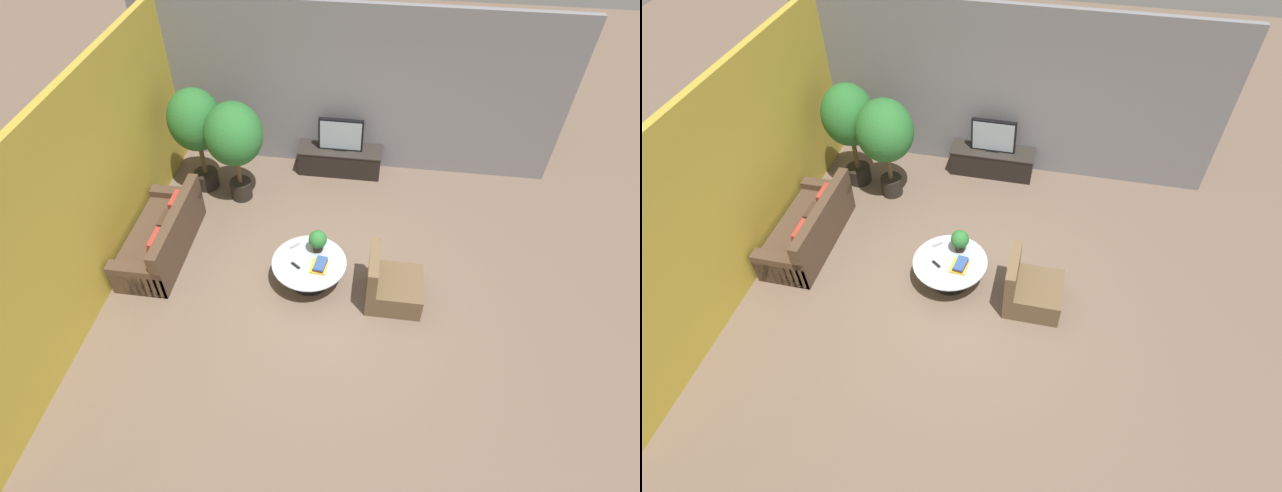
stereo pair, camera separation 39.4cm
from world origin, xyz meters
The scene contains 14 objects.
ground_plane centered at (0.00, 0.00, 0.00)m, with size 24.00×24.00×0.00m, color brown.
back_wall_stone centered at (0.00, 3.26, 1.50)m, with size 7.40×0.12×3.00m, color slate.
side_wall_left centered at (-3.26, 0.20, 1.50)m, with size 0.12×7.40×3.00m, color gold.
media_console centered at (-0.10, 2.94, 0.26)m, with size 1.55×0.50×0.50m.
television centered at (-0.10, 2.94, 0.81)m, with size 0.81×0.13×0.62m.
coffee_table centered at (-0.26, 0.15, 0.30)m, with size 1.11×1.11×0.42m.
couch_by_wall centered at (-2.66, 0.47, 0.29)m, with size 0.84×1.94×0.84m.
armchair_wicker centered at (0.96, -0.02, 0.27)m, with size 0.80×0.76×0.86m.
potted_palm_tall centered at (-2.48, 2.17, 1.31)m, with size 0.91×0.91×1.93m.
potted_palm_corner centered at (-1.77, 1.95, 1.26)m, with size 0.96×0.96×1.85m.
potted_plant_tabletop centered at (-0.17, 0.40, 0.64)m, with size 0.27×0.27×0.37m.
book_stack centered at (-0.09, 0.06, 0.47)m, with size 0.25×0.30×0.11m.
remote_black centered at (-0.45, 0.04, 0.43)m, with size 0.04×0.16×0.02m, color black.
remote_silver centered at (-0.53, 0.44, 0.43)m, with size 0.04×0.16×0.02m, color gray.
Camera 2 is at (0.96, -4.65, 5.89)m, focal length 28.00 mm.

